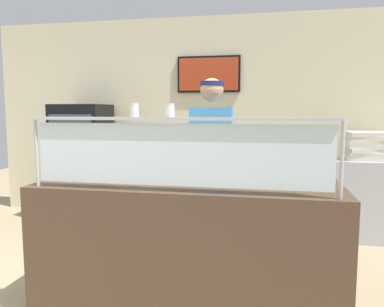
# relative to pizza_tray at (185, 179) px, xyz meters

# --- Properties ---
(ground_plane) EXTENTS (12.00, 12.00, 0.00)m
(ground_plane) POSITION_rel_pizza_tray_xyz_m (0.04, 0.54, -0.97)
(ground_plane) COLOR tan
(ground_plane) RESTS_ON ground
(shop_rear_unit) EXTENTS (6.58, 0.13, 2.70)m
(shop_rear_unit) POSITION_rel_pizza_tray_xyz_m (0.04, 2.34, 0.39)
(shop_rear_unit) COLOR beige
(shop_rear_unit) RESTS_ON ground
(serving_counter) EXTENTS (2.18, 0.78, 0.95)m
(serving_counter) POSITION_rel_pizza_tray_xyz_m (0.04, -0.07, -0.49)
(serving_counter) COLOR #4C3828
(serving_counter) RESTS_ON ground
(sneeze_guard) EXTENTS (2.00, 0.06, 0.48)m
(sneeze_guard) POSITION_rel_pizza_tray_xyz_m (0.04, -0.40, 0.28)
(sneeze_guard) COLOR #B2B5BC
(sneeze_guard) RESTS_ON serving_counter
(pizza_tray) EXTENTS (0.42, 0.42, 0.04)m
(pizza_tray) POSITION_rel_pizza_tray_xyz_m (0.00, 0.00, 0.00)
(pizza_tray) COLOR #9EA0A8
(pizza_tray) RESTS_ON serving_counter
(pizza_server) EXTENTS (0.12, 0.29, 0.01)m
(pizza_server) POSITION_rel_pizza_tray_xyz_m (-0.00, -0.02, 0.02)
(pizza_server) COLOR #ADAFB7
(pizza_server) RESTS_ON pizza_tray
(parmesan_shaker) EXTENTS (0.06, 0.06, 0.09)m
(parmesan_shaker) POSITION_rel_pizza_tray_xyz_m (-0.24, -0.40, 0.50)
(parmesan_shaker) COLOR white
(parmesan_shaker) RESTS_ON sneeze_guard
(pepper_flake_shaker) EXTENTS (0.06, 0.06, 0.09)m
(pepper_flake_shaker) POSITION_rel_pizza_tray_xyz_m (-0.01, -0.40, 0.50)
(pepper_flake_shaker) COLOR white
(pepper_flake_shaker) RESTS_ON sneeze_guard
(worker_figure) EXTENTS (0.41, 0.50, 1.76)m
(worker_figure) POSITION_rel_pizza_tray_xyz_m (0.10, 0.68, 0.04)
(worker_figure) COLOR #23232D
(worker_figure) RESTS_ON ground
(drink_fridge) EXTENTS (0.67, 0.60, 1.55)m
(drink_fridge) POSITION_rel_pizza_tray_xyz_m (-1.81, 1.89, -0.19)
(drink_fridge) COLOR black
(drink_fridge) RESTS_ON ground
(prep_shelf) EXTENTS (0.70, 0.55, 0.92)m
(prep_shelf) POSITION_rel_pizza_tray_xyz_m (1.69, 1.85, -0.51)
(prep_shelf) COLOR #B7BABF
(prep_shelf) RESTS_ON ground
(pizza_box_stack) EXTENTS (0.46, 0.43, 0.31)m
(pizza_box_stack) POSITION_rel_pizza_tray_xyz_m (1.69, 1.85, 0.11)
(pizza_box_stack) COLOR silver
(pizza_box_stack) RESTS_ON prep_shelf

